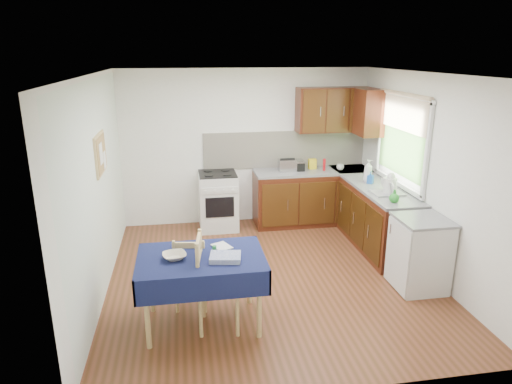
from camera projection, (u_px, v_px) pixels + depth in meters
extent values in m
plane|color=#4E2C14|center=(270.00, 277.00, 5.80)|extent=(4.20, 4.20, 0.00)
cube|color=white|center=(272.00, 74.00, 5.06)|extent=(4.00, 4.20, 0.02)
cube|color=white|center=(246.00, 147.00, 7.41)|extent=(4.00, 0.02, 2.50)
cube|color=white|center=(325.00, 257.00, 3.45)|extent=(4.00, 0.02, 2.50)
cube|color=white|center=(97.00, 190.00, 5.12)|extent=(0.02, 4.20, 2.50)
cube|color=white|center=(427.00, 175.00, 5.74)|extent=(0.02, 4.20, 2.50)
cube|color=black|center=(312.00, 198.00, 7.53)|extent=(1.90, 0.60, 0.86)
cube|color=black|center=(378.00, 219.00, 6.55)|extent=(0.60, 1.70, 0.86)
cube|color=slate|center=(313.00, 171.00, 7.40)|extent=(1.90, 0.60, 0.04)
cube|color=slate|center=(380.00, 190.00, 6.42)|extent=(0.60, 1.70, 0.04)
cube|color=slate|center=(351.00, 170.00, 7.50)|extent=(0.60, 0.60, 0.04)
cube|color=silver|center=(285.00, 149.00, 7.51)|extent=(2.70, 0.02, 0.60)
cube|color=black|center=(334.00, 110.00, 7.29)|extent=(1.20, 0.35, 0.70)
cube|color=black|center=(370.00, 112.00, 6.95)|extent=(0.35, 0.50, 0.70)
cube|color=silver|center=(218.00, 201.00, 7.28)|extent=(0.60, 0.60, 0.90)
cube|color=black|center=(217.00, 174.00, 7.15)|extent=(0.58, 0.58, 0.02)
cube|color=black|center=(220.00, 207.00, 7.00)|extent=(0.44, 0.01, 0.32)
cube|color=#315422|center=(402.00, 145.00, 6.33)|extent=(0.01, 1.40, 0.85)
cube|color=silver|center=(405.00, 97.00, 6.13)|extent=(0.04, 1.48, 0.06)
cube|color=silver|center=(397.00, 183.00, 6.49)|extent=(0.04, 1.48, 0.06)
cube|color=tan|center=(403.00, 114.00, 6.20)|extent=(0.02, 1.36, 0.44)
cube|color=silver|center=(420.00, 255.00, 5.42)|extent=(0.55, 0.58, 0.85)
cube|color=slate|center=(424.00, 220.00, 5.29)|extent=(0.58, 0.60, 0.03)
cube|color=tan|center=(100.00, 154.00, 5.30)|extent=(0.02, 0.62, 0.47)
cube|color=#A17B43|center=(101.00, 154.00, 5.30)|extent=(0.01, 0.56, 0.41)
cube|color=white|center=(101.00, 154.00, 5.22)|extent=(0.00, 0.18, 0.24)
cube|color=white|center=(105.00, 160.00, 5.45)|extent=(0.00, 0.15, 0.20)
cube|color=#0D0D35|center=(201.00, 258.00, 4.58)|extent=(1.24, 0.82, 0.03)
cube|color=#0D0D35|center=(204.00, 288.00, 4.22)|extent=(1.28, 0.02, 0.26)
cube|color=#0D0D35|center=(199.00, 251.00, 5.01)|extent=(1.28, 0.02, 0.26)
cube|color=#0D0D35|center=(138.00, 273.00, 4.51)|extent=(0.02, 0.86, 0.26)
cube|color=#0D0D35|center=(262.00, 264.00, 4.71)|extent=(0.02, 0.86, 0.26)
cylinder|color=tan|center=(147.00, 314.00, 4.30)|extent=(0.05, 0.05, 0.74)
cylinder|color=tan|center=(259.00, 304.00, 4.46)|extent=(0.05, 0.05, 0.74)
cylinder|color=tan|center=(151.00, 281.00, 4.92)|extent=(0.05, 0.05, 0.74)
cylinder|color=tan|center=(249.00, 273.00, 5.09)|extent=(0.05, 0.05, 0.74)
cube|color=tan|center=(192.00, 273.00, 5.03)|extent=(0.43, 0.43, 0.04)
cube|color=tan|center=(189.00, 253.00, 4.79)|extent=(0.34, 0.08, 0.27)
cylinder|color=tan|center=(208.00, 282.00, 5.24)|extent=(0.03, 0.03, 0.40)
cylinder|color=tan|center=(181.00, 282.00, 5.24)|extent=(0.03, 0.03, 0.40)
cylinder|color=tan|center=(205.00, 296.00, 4.95)|extent=(0.03, 0.03, 0.40)
cylinder|color=tan|center=(177.00, 296.00, 4.95)|extent=(0.03, 0.03, 0.40)
cube|color=tan|center=(219.00, 285.00, 4.61)|extent=(0.50, 0.50, 0.04)
cube|color=tan|center=(199.00, 251.00, 4.50)|extent=(0.08, 0.41, 0.32)
cylinder|color=tan|center=(237.00, 315.00, 4.52)|extent=(0.04, 0.04, 0.48)
cylinder|color=tan|center=(237.00, 296.00, 4.87)|extent=(0.04, 0.04, 0.48)
cylinder|color=tan|center=(201.00, 316.00, 4.50)|extent=(0.04, 0.04, 0.48)
cylinder|color=tan|center=(203.00, 297.00, 4.85)|extent=(0.04, 0.04, 0.48)
cube|color=#ADADB1|center=(287.00, 165.00, 7.29)|extent=(0.28, 0.17, 0.19)
cube|color=black|center=(287.00, 159.00, 7.26)|extent=(0.24, 0.02, 0.02)
cube|color=black|center=(295.00, 166.00, 7.38)|extent=(0.28, 0.24, 0.13)
cube|color=#ADADB1|center=(295.00, 161.00, 7.35)|extent=(0.28, 0.24, 0.03)
cylinder|color=red|center=(324.00, 165.00, 7.33)|extent=(0.04, 0.04, 0.19)
cube|color=gold|center=(312.00, 164.00, 7.45)|extent=(0.12, 0.08, 0.16)
cube|color=gray|center=(387.00, 193.00, 6.16)|extent=(0.41, 0.31, 0.02)
cylinder|color=silver|center=(388.00, 187.00, 6.13)|extent=(0.05, 0.19, 0.19)
cylinder|color=silver|center=(390.00, 186.00, 6.13)|extent=(0.17, 0.17, 0.22)
sphere|color=silver|center=(391.00, 177.00, 6.09)|extent=(0.11, 0.11, 0.11)
imported|color=silver|center=(340.00, 167.00, 7.38)|extent=(0.12, 0.12, 0.09)
imported|color=silver|center=(368.00, 171.00, 6.69)|extent=(0.18, 0.18, 0.33)
imported|color=#1E54B0|center=(370.00, 177.00, 6.62)|extent=(0.11, 0.11, 0.18)
imported|color=#258A27|center=(394.00, 196.00, 5.79)|extent=(0.17, 0.17, 0.17)
imported|color=beige|center=(174.00, 256.00, 4.51)|extent=(0.27, 0.27, 0.06)
imported|color=white|center=(215.00, 248.00, 4.74)|extent=(0.23, 0.26, 0.02)
cylinder|color=#227E36|center=(214.00, 250.00, 4.63)|extent=(0.04, 0.04, 0.08)
cube|color=navy|center=(225.00, 257.00, 4.49)|extent=(0.34, 0.28, 0.05)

